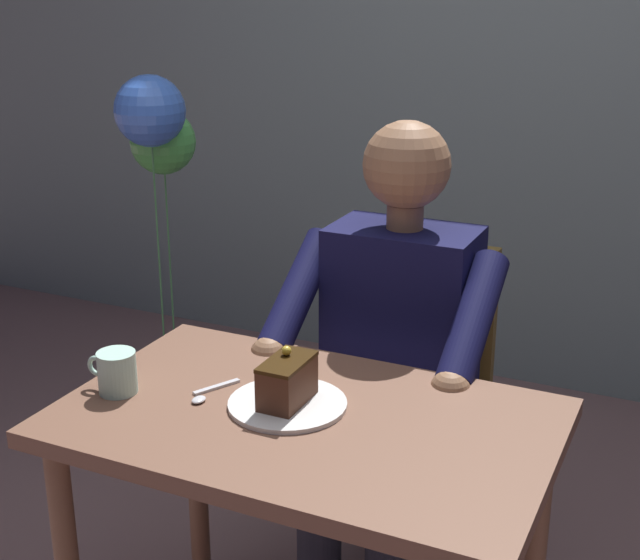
{
  "coord_description": "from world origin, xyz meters",
  "views": [
    {
      "loc": [
        -0.7,
        1.42,
        1.56
      ],
      "look_at": [
        0.01,
        -0.1,
        0.98
      ],
      "focal_mm": 49.93,
      "sensor_mm": 36.0,
      "label": 1
    }
  ],
  "objects_px": {
    "dining_table": "(306,462)",
    "dessert_spoon": "(207,394)",
    "chair": "(411,394)",
    "cake_slice": "(287,381)",
    "balloon_display": "(159,165)",
    "seated_person": "(390,364)",
    "coffee_cup": "(116,371)"
  },
  "relations": [
    {
      "from": "chair",
      "to": "coffee_cup",
      "type": "height_order",
      "value": "chair"
    },
    {
      "from": "balloon_display",
      "to": "seated_person",
      "type": "bearing_deg",
      "value": 154.97
    },
    {
      "from": "cake_slice",
      "to": "dessert_spoon",
      "type": "relative_size",
      "value": 0.98
    },
    {
      "from": "dining_table",
      "to": "cake_slice",
      "type": "relative_size",
      "value": 7.15
    },
    {
      "from": "seated_person",
      "to": "cake_slice",
      "type": "relative_size",
      "value": 9.02
    },
    {
      "from": "chair",
      "to": "dessert_spoon",
      "type": "xyz_separation_m",
      "value": [
        0.22,
        0.66,
        0.25
      ]
    },
    {
      "from": "chair",
      "to": "coffee_cup",
      "type": "bearing_deg",
      "value": 61.08
    },
    {
      "from": "dessert_spoon",
      "to": "balloon_display",
      "type": "distance_m",
      "value": 1.24
    },
    {
      "from": "chair",
      "to": "cake_slice",
      "type": "bearing_deg",
      "value": 85.56
    },
    {
      "from": "seated_person",
      "to": "coffee_cup",
      "type": "distance_m",
      "value": 0.7
    },
    {
      "from": "cake_slice",
      "to": "dessert_spoon",
      "type": "bearing_deg",
      "value": 9.18
    },
    {
      "from": "seated_person",
      "to": "dessert_spoon",
      "type": "distance_m",
      "value": 0.55
    },
    {
      "from": "coffee_cup",
      "to": "dessert_spoon",
      "type": "height_order",
      "value": "coffee_cup"
    },
    {
      "from": "chair",
      "to": "dessert_spoon",
      "type": "distance_m",
      "value": 0.74
    },
    {
      "from": "dining_table",
      "to": "dessert_spoon",
      "type": "relative_size",
      "value": 7.02
    },
    {
      "from": "seated_person",
      "to": "cake_slice",
      "type": "bearing_deg",
      "value": 83.93
    },
    {
      "from": "cake_slice",
      "to": "coffee_cup",
      "type": "relative_size",
      "value": 1.18
    },
    {
      "from": "dining_table",
      "to": "balloon_display",
      "type": "height_order",
      "value": "balloon_display"
    },
    {
      "from": "seated_person",
      "to": "coffee_cup",
      "type": "bearing_deg",
      "value": 54.16
    },
    {
      "from": "dining_table",
      "to": "chair",
      "type": "distance_m",
      "value": 0.67
    },
    {
      "from": "balloon_display",
      "to": "dessert_spoon",
      "type": "bearing_deg",
      "value": 128.8
    },
    {
      "from": "seated_person",
      "to": "coffee_cup",
      "type": "height_order",
      "value": "seated_person"
    },
    {
      "from": "dining_table",
      "to": "seated_person",
      "type": "distance_m",
      "value": 0.48
    },
    {
      "from": "chair",
      "to": "cake_slice",
      "type": "distance_m",
      "value": 0.7
    },
    {
      "from": "seated_person",
      "to": "cake_slice",
      "type": "distance_m",
      "value": 0.49
    },
    {
      "from": "cake_slice",
      "to": "dessert_spoon",
      "type": "height_order",
      "value": "cake_slice"
    },
    {
      "from": "chair",
      "to": "dessert_spoon",
      "type": "relative_size",
      "value": 6.35
    },
    {
      "from": "dessert_spoon",
      "to": "balloon_display",
      "type": "xyz_separation_m",
      "value": [
        0.77,
        -0.95,
        0.24
      ]
    },
    {
      "from": "dining_table",
      "to": "seated_person",
      "type": "bearing_deg",
      "value": -90.0
    },
    {
      "from": "cake_slice",
      "to": "dessert_spoon",
      "type": "xyz_separation_m",
      "value": [
        0.17,
        0.03,
        -0.05
      ]
    },
    {
      "from": "dining_table",
      "to": "coffee_cup",
      "type": "bearing_deg",
      "value": 10.48
    },
    {
      "from": "chair",
      "to": "balloon_display",
      "type": "relative_size",
      "value": 0.7
    }
  ]
}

